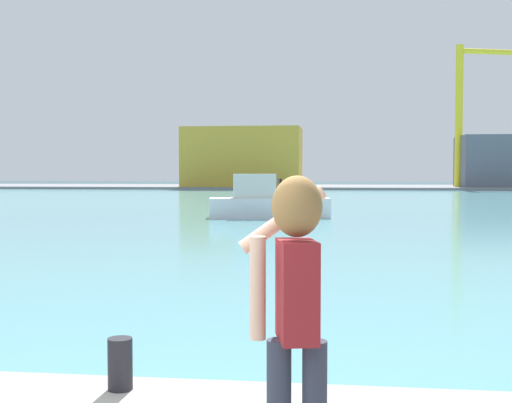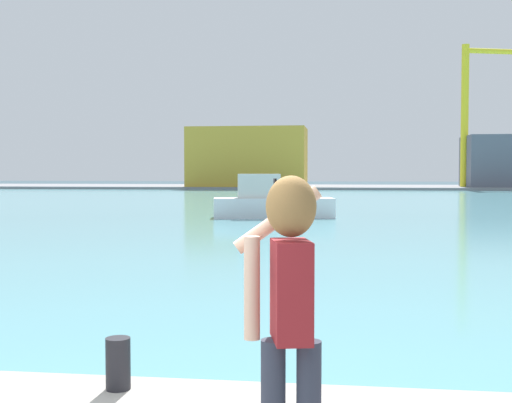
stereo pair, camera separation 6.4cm
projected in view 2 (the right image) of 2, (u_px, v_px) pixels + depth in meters
ground_plane at (326, 201)px, 53.19m from camera, size 220.00×220.00×0.00m
harbor_water at (326, 200)px, 55.17m from camera, size 140.00×100.00×0.02m
far_shore_dock at (334, 187)px, 94.77m from camera, size 140.00×20.00×0.35m
person_photographer at (289, 297)px, 3.67m from camera, size 0.53×0.54×1.74m
harbor_bollard at (118, 364)px, 5.34m from camera, size 0.20×0.20×0.42m
boat_moored at (270, 202)px, 33.85m from camera, size 6.34×2.87×2.25m
warehouse_left at (248, 157)px, 90.96m from camera, size 15.95×8.42×8.05m
warehouse_right at (505, 161)px, 88.90m from camera, size 10.49×9.12×6.86m
port_crane at (475, 100)px, 88.88m from camera, size 12.53×4.47×19.06m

